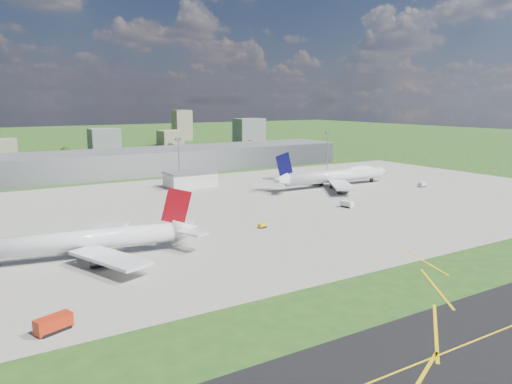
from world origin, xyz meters
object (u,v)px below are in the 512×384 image
airliner_blue_quad (336,176)px  fire_truck (53,324)px  tug_yellow (263,226)px  airliner_red_twin (84,241)px  van_white_far (422,185)px  van_white_near (347,204)px

airliner_blue_quad → fire_truck: size_ratio=9.85×
tug_yellow → airliner_blue_quad: bearing=25.7°
airliner_red_twin → airliner_blue_quad: 160.44m
airliner_red_twin → van_white_far: bearing=-160.6°
van_white_near → fire_truck: bearing=104.8°
fire_truck → van_white_near: size_ratio=1.33×
tug_yellow → van_white_far: size_ratio=0.64×
van_white_near → airliner_red_twin: bearing=87.1°
van_white_far → van_white_near: bearing=-177.1°
van_white_near → van_white_far: size_ratio=1.10×
fire_truck → tug_yellow: size_ratio=2.31×
airliner_red_twin → van_white_near: size_ratio=12.04×
fire_truck → van_white_far: fire_truck is taller
airliner_red_twin → van_white_far: 191.11m
van_white_far → airliner_blue_quad: bearing=133.7°
airliner_red_twin → fire_truck: 49.99m
airliner_blue_quad → tug_yellow: bearing=-144.4°
fire_truck → airliner_blue_quad: bearing=12.7°
fire_truck → tug_yellow: fire_truck is taller
tug_yellow → fire_truck: bearing=-157.4°
airliner_blue_quad → tug_yellow: airliner_blue_quad is taller
van_white_near → airliner_blue_quad: bearing=-45.0°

